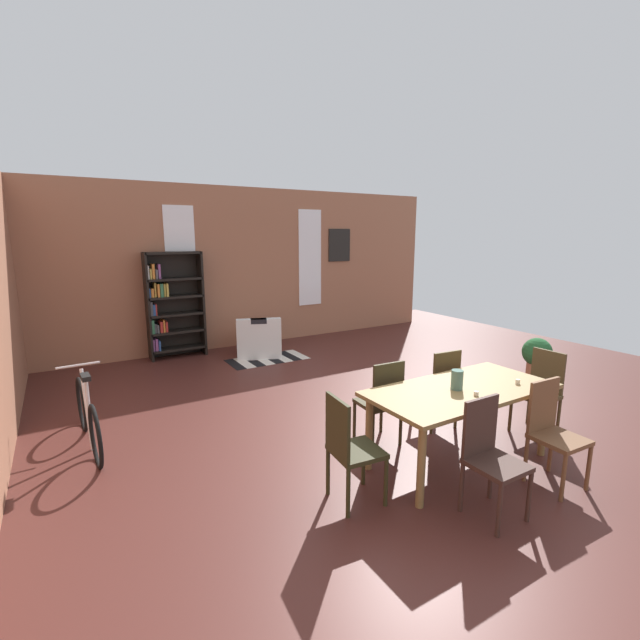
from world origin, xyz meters
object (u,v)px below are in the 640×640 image
Objects in this scene: dining_chair_far_right at (439,386)px; armchair_white at (258,341)px; dining_chair_far_left at (382,400)px; dining_chair_head_right at (540,389)px; dining_chair_near_right at (552,429)px; bookshelf_tall at (171,305)px; vase_on_table at (457,380)px; potted_plant_by_shelf at (537,355)px; dining_table at (461,396)px; bicycle_second at (88,417)px; dining_chair_near_left at (490,454)px; dining_chair_head_left at (349,446)px.

dining_chair_far_right reaches higher than armchair_white.
dining_chair_far_left is 1.00× the size of dining_chair_head_right.
dining_chair_head_right is 1.12m from dining_chair_near_right.
dining_chair_far_right is 5.11m from bookshelf_tall.
potted_plant_by_shelf is at bearing 20.73° from vase_on_table.
dining_table is 1.16× the size of bicycle_second.
dining_chair_head_right is 1.00× the size of dining_chair_near_left.
dining_chair_near_left is 6.18m from bookshelf_tall.
dining_chair_near_left is at bearing -47.58° from bicycle_second.
dining_chair_head_left is 1.12m from dining_chair_far_left.
bicycle_second is at bearing 170.56° from potted_plant_by_shelf.
dining_chair_far_left is (-0.43, 0.68, -0.18)m from dining_table.
dining_chair_head_left is 2.65m from dining_chair_head_right.
dining_chair_head_left is 5.39m from bookshelf_tall.
dining_chair_head_right is 5.01m from bicycle_second.
dining_chair_near_right is 0.58× the size of bicycle_second.
dining_chair_head_left is at bearing -51.49° from bicycle_second.
vase_on_table is at bearing -126.05° from dining_chair_far_right.
dining_chair_far_right reaches higher than dining_table.
bicycle_second reaches higher than armchair_white.
dining_chair_near_left reaches higher than dining_table.
vase_on_table is at bearing -62.22° from dining_chair_far_left.
armchair_white is (-0.08, 4.68, -0.59)m from vase_on_table.
dining_chair_near_right is at bearing -145.21° from potted_plant_by_shelf.
dining_table is at bearing -73.95° from bookshelf_tall.
bookshelf_tall is (-1.98, 6.05, 0.47)m from dining_chair_near_right.
dining_chair_near_right and dining_chair_near_left have the same top height.
bicycle_second reaches higher than dining_table.
dining_chair_far_right and dining_chair_near_right have the same top height.
dining_chair_head_left is 1.13m from dining_chair_near_left.
dining_table is 0.82m from dining_chair_far_left.
bicycle_second is (-3.06, 2.28, -0.55)m from vase_on_table.
bookshelf_tall is 3.54m from bicycle_second.
dining_chair_far_left is at bearing 122.46° from dining_table.
potted_plant_by_shelf is (3.26, 1.23, -0.52)m from vase_on_table.
dining_chair_far_right is 0.49× the size of bookshelf_tall.
dining_chair_head_right reaches higher than potted_plant_by_shelf.
vase_on_table reaches higher than dining_chair_near_left.
vase_on_table is 5.57m from bookshelf_tall.
dining_chair_head_right is at bearing -72.52° from armchair_white.
dining_chair_far_right and dining_chair_head_right have the same top height.
vase_on_table reaches higher than dining_table.
vase_on_table reaches higher than dining_chair_far_left.
vase_on_table is 0.85m from dining_chair_far_left.
vase_on_table is at bearing -0.32° from dining_chair_head_left.
bicycle_second is at bearing 152.90° from dining_chair_head_right.
dining_chair_head_left is at bearing 142.55° from dining_chair_near_left.
bookshelf_tall reaches higher than armchair_white.
dining_chair_head_right is at bearing 0.11° from dining_table.
dining_chair_far_left and dining_chair_near_right have the same top height.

